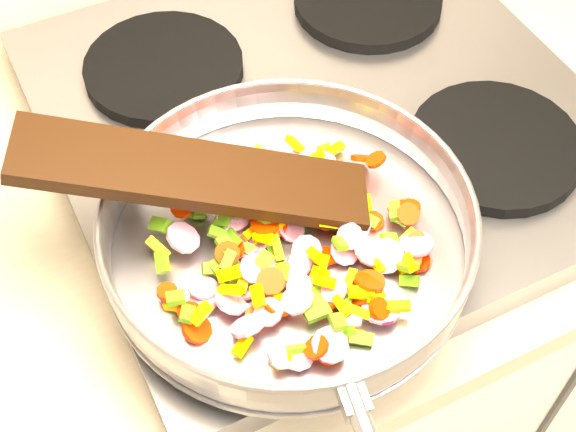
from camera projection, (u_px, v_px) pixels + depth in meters
name	position (u px, v px, depth m)	size (l,w,h in m)	color
cooktop	(322.00, 122.00, 0.94)	(0.60, 0.60, 0.04)	#939399
grate_fl	(265.00, 239.00, 0.80)	(0.19, 0.19, 0.02)	black
grate_fr	(495.00, 146.00, 0.88)	(0.19, 0.19, 0.02)	black
grate_bl	(164.00, 67.00, 0.95)	(0.19, 0.19, 0.02)	black
grate_br	(368.00, 1.00, 1.03)	(0.19, 0.19, 0.02)	black
saute_pan	(289.00, 230.00, 0.76)	(0.40, 0.56, 0.06)	#9E9EA5
vegetable_heap	(295.00, 244.00, 0.76)	(0.28, 0.28, 0.05)	red
wooden_spatula	(195.00, 174.00, 0.76)	(0.34, 0.08, 0.02)	black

